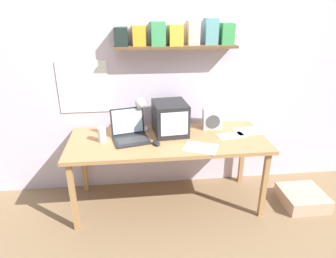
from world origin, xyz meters
The scene contains 13 objects.
ground_plane centered at (0.00, 0.00, 0.00)m, with size 12.00×12.00×0.00m, color #866B4B.
back_wall centered at (0.00, 0.42, 1.31)m, with size 5.60×0.24×2.60m.
corner_desk centered at (0.00, 0.00, 0.66)m, with size 1.84×0.73×0.72m.
crt_monitor centered at (0.04, 0.14, 0.87)m, with size 0.34×0.38×0.31m.
laptop centered at (-0.35, 0.05, 0.78)m, with size 0.37×0.36×0.27m.
desk_lamp centered at (-0.24, 0.19, 0.97)m, with size 0.12×0.18×0.35m.
juice_glass centered at (-0.60, 0.01, 0.78)m, with size 0.07×0.07×0.14m.
space_heater centered at (0.47, 0.22, 0.82)m, with size 0.19×0.14×0.20m.
computer_mouse centered at (-0.12, -0.11, 0.73)m, with size 0.09×0.12×0.03m.
loose_paper_near_laptop centered at (0.26, -0.22, 0.72)m, with size 0.35×0.31×0.00m.
loose_paper_near_monitor centered at (0.61, 0.00, 0.72)m, with size 0.28×0.18×0.00m.
open_notebook centered at (0.80, 0.09, 0.72)m, with size 0.25×0.21×0.00m.
floor_cushion centered at (1.35, -0.17, 0.07)m, with size 0.41×0.41×0.14m.
Camera 1 is at (-0.28, -2.53, 1.89)m, focal length 32.00 mm.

